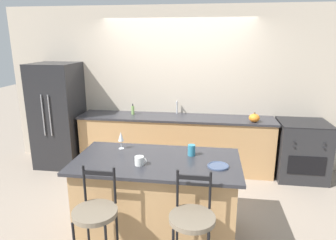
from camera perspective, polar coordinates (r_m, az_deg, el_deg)
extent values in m
plane|color=gray|center=(4.96, 0.88, -10.66)|extent=(18.00, 18.00, 0.00)
cube|color=beige|center=(5.17, 1.86, 6.13)|extent=(6.00, 0.07, 2.70)
cube|color=tan|center=(5.11, 1.41, -4.48)|extent=(3.19, 0.59, 0.89)
cube|color=#2D2D33|center=(4.98, 1.44, 0.51)|extent=(3.23, 0.63, 0.03)
cube|color=black|center=(4.97, 1.44, 0.64)|extent=(0.56, 0.33, 0.01)
cylinder|color=#ADAFB5|center=(5.14, 1.72, 2.46)|extent=(0.02, 0.02, 0.22)
cylinder|color=#ADAFB5|center=(5.06, 1.65, 3.41)|extent=(0.02, 0.12, 0.02)
cube|color=tan|center=(3.47, -2.10, -14.73)|extent=(1.67, 0.83, 0.87)
cube|color=#2D2D33|center=(3.27, -2.17, -7.86)|extent=(1.79, 0.95, 0.03)
cube|color=#232326|center=(5.51, -20.11, 0.88)|extent=(0.73, 0.73, 1.78)
cylinder|color=#939399|center=(5.20, -22.71, 0.82)|extent=(0.02, 0.02, 0.68)
cylinder|color=#939399|center=(5.14, -21.59, 0.78)|extent=(0.02, 0.02, 0.68)
cube|color=#28282B|center=(5.22, 23.98, -5.31)|extent=(0.75, 0.69, 0.90)
cube|color=black|center=(4.95, 24.90, -7.88)|extent=(0.54, 0.01, 0.29)
cube|color=black|center=(5.09, 24.53, -0.44)|extent=(0.75, 0.69, 0.02)
cylinder|color=black|center=(4.76, 22.99, -3.89)|extent=(0.03, 0.02, 0.03)
cylinder|color=black|center=(4.89, 27.74, -3.98)|extent=(0.03, 0.02, 0.03)
cylinder|color=black|center=(4.78, 22.90, -4.71)|extent=(0.03, 0.02, 0.03)
cylinder|color=black|center=(4.91, 27.64, -4.77)|extent=(0.03, 0.02, 0.03)
cylinder|color=black|center=(3.22, -14.90, -20.28)|extent=(0.02, 0.02, 0.64)
cylinder|color=black|center=(3.13, -9.63, -21.11)|extent=(0.02, 0.02, 0.64)
cylinder|color=#7F705B|center=(2.87, -13.75, -16.76)|extent=(0.40, 0.40, 0.04)
cylinder|color=black|center=(2.94, -15.63, -11.57)|extent=(0.02, 0.02, 0.36)
cylinder|color=black|center=(2.84, -10.12, -12.20)|extent=(0.02, 0.02, 0.36)
cube|color=black|center=(2.84, -13.06, -9.83)|extent=(0.29, 0.02, 0.04)
cylinder|color=black|center=(3.05, 1.72, -21.93)|extent=(0.02, 0.02, 0.64)
cylinder|color=#7F705B|center=(2.73, 4.62, -18.20)|extent=(0.40, 0.40, 0.04)
cylinder|color=black|center=(2.76, 1.81, -12.86)|extent=(0.02, 0.02, 0.36)
cylinder|color=black|center=(2.75, 8.03, -13.15)|extent=(0.02, 0.02, 0.36)
cube|color=black|center=(2.70, 4.97, -10.88)|extent=(0.29, 0.02, 0.04)
cylinder|color=#425170|center=(3.13, 9.54, -8.66)|extent=(0.22, 0.22, 0.01)
torus|color=#425170|center=(3.13, 9.54, -8.56)|extent=(0.21, 0.21, 0.01)
cylinder|color=white|center=(3.62, -8.87, -5.38)|extent=(0.06, 0.06, 0.00)
cylinder|color=white|center=(3.60, -8.90, -4.65)|extent=(0.01, 0.01, 0.09)
cone|color=white|center=(3.57, -8.97, -3.11)|extent=(0.07, 0.07, 0.11)
cylinder|color=white|center=(3.13, -5.48, -7.74)|extent=(0.10, 0.10, 0.09)
torus|color=white|center=(3.12, -4.62, -7.77)|extent=(0.06, 0.01, 0.06)
cylinder|color=teal|center=(3.36, 4.51, -5.75)|extent=(0.08, 0.08, 0.12)
ellipsoid|color=orange|center=(4.81, 16.12, 0.38)|extent=(0.16, 0.16, 0.13)
cylinder|color=brown|center=(4.79, 16.18, 1.26)|extent=(0.02, 0.02, 0.02)
cylinder|color=#89B260|center=(5.12, -6.71, 1.87)|extent=(0.05, 0.05, 0.15)
cylinder|color=black|center=(5.10, -6.74, 2.88)|extent=(0.02, 0.02, 0.04)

